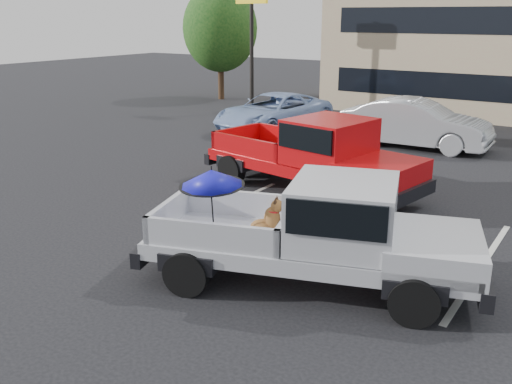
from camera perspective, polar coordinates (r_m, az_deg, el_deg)
ground at (r=10.53m, az=2.92°, el=-7.58°), size 90.00×90.00×0.00m
stripe_left at (r=13.62m, az=-3.74°, el=-1.68°), size 0.12×5.00×0.01m
stripe_right at (r=11.33m, az=21.58°, el=-6.97°), size 0.12×5.00×0.01m
motel_sign at (r=26.73m, az=-0.44°, el=17.78°), size 1.60×0.22×6.00m
tree_left at (r=31.49m, az=-3.62°, el=16.01°), size 3.96×3.96×6.02m
silver_pickup at (r=9.51m, az=7.20°, el=-3.63°), size 6.02×3.59×2.06m
red_pickup at (r=14.56m, az=6.74°, el=3.88°), size 6.26×3.10×1.97m
silver_sedan at (r=20.60m, az=15.69°, el=6.60°), size 5.08×1.89×1.66m
blue_suv at (r=22.72m, az=1.75°, el=7.95°), size 3.20×5.60×1.47m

